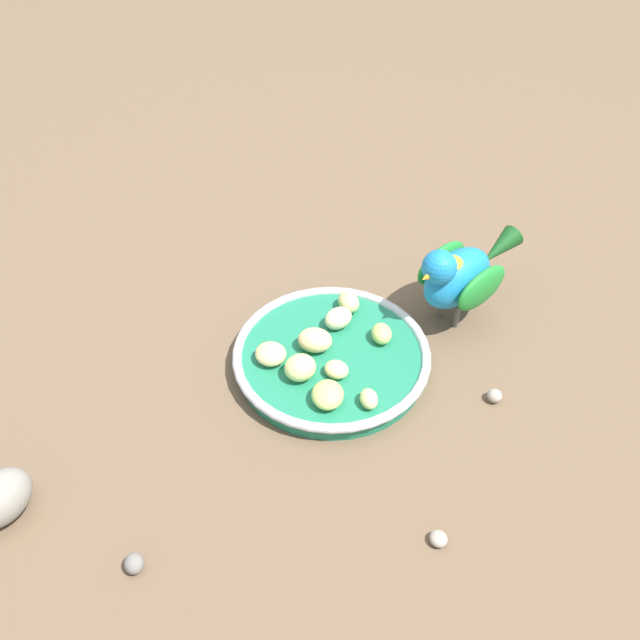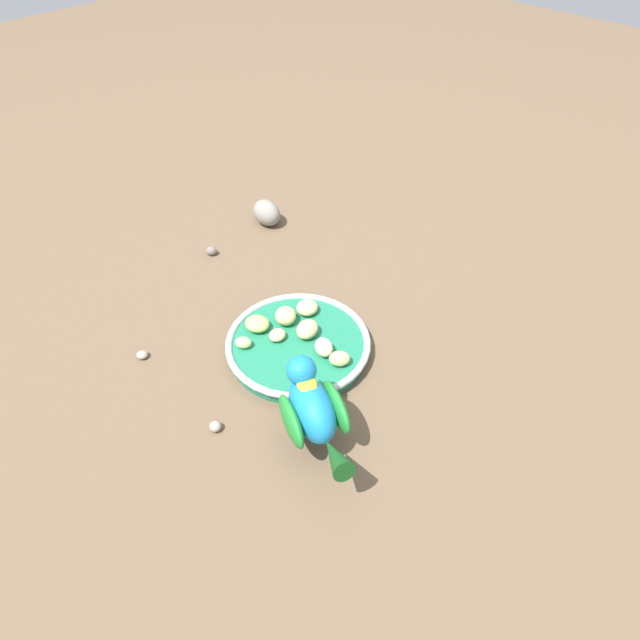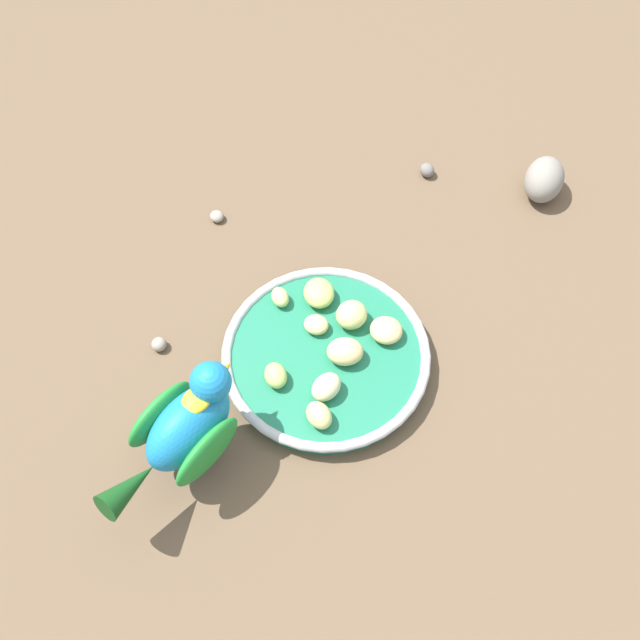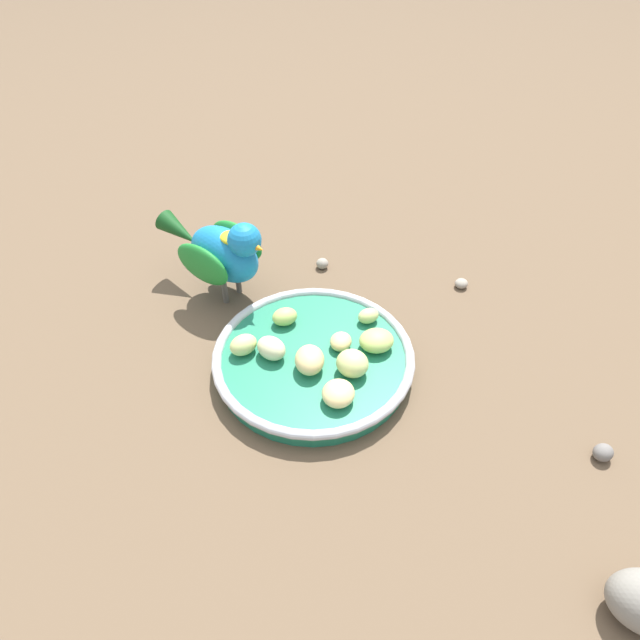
{
  "view_description": "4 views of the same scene",
  "coord_description": "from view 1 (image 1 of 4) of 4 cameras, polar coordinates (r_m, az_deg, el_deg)",
  "views": [
    {
      "loc": [
        0.19,
        -0.51,
        0.58
      ],
      "look_at": [
        -0.04,
        0.02,
        0.04
      ],
      "focal_mm": 39.34,
      "sensor_mm": 36.0,
      "label": 1
    },
    {
      "loc": [
        0.39,
        0.43,
        0.63
      ],
      "look_at": [
        -0.05,
        0.01,
        0.06
      ],
      "focal_mm": 31.67,
      "sensor_mm": 36.0,
      "label": 2
    },
    {
      "loc": [
        -0.1,
        0.35,
        0.69
      ],
      "look_at": [
        -0.01,
        -0.03,
        0.05
      ],
      "focal_mm": 41.17,
      "sensor_mm": 36.0,
      "label": 3
    },
    {
      "loc": [
        -0.41,
        -0.09,
        0.44
      ],
      "look_at": [
        0.01,
        -0.01,
        0.05
      ],
      "focal_mm": 30.08,
      "sensor_mm": 36.0,
      "label": 4
    }
  ],
  "objects": [
    {
      "name": "pebble_0",
      "position": [
        0.67,
        9.61,
        -17.14
      ],
      "size": [
        0.02,
        0.02,
        0.01
      ],
      "primitive_type": "ellipsoid",
      "rotation": [
        0.0,
        0.0,
        2.47
      ],
      "color": "gray",
      "rests_on": "ground_plane"
    },
    {
      "name": "pebble_1",
      "position": [
        0.66,
        -14.89,
        -18.59
      ],
      "size": [
        0.03,
        0.03,
        0.02
      ],
      "primitive_type": "ellipsoid",
      "rotation": [
        0.0,
        0.0,
        2.26
      ],
      "color": "slate",
      "rests_on": "ground_plane"
    },
    {
      "name": "parrot",
      "position": [
        0.82,
        11.26,
        3.7
      ],
      "size": [
        0.11,
        0.16,
        0.12
      ],
      "rotation": [
        0.0,
        0.0,
        -2.0
      ],
      "color": "#59544C",
      "rests_on": "ground_plane"
    },
    {
      "name": "ground_plane",
      "position": [
        0.79,
        2.41,
        -3.53
      ],
      "size": [
        4.0,
        4.0,
        0.0
      ],
      "primitive_type": "plane",
      "color": "brown"
    },
    {
      "name": "apple_piece_8",
      "position": [
        0.72,
        0.62,
        -6.1
      ],
      "size": [
        0.05,
        0.05,
        0.02
      ],
      "primitive_type": "ellipsoid",
      "rotation": [
        0.0,
        0.0,
        1.98
      ],
      "color": "#B2CC66",
      "rests_on": "feeding_bowl"
    },
    {
      "name": "apple_piece_5",
      "position": [
        0.74,
        -1.62,
        -3.89
      ],
      "size": [
        0.04,
        0.05,
        0.03
      ],
      "primitive_type": "ellipsoid",
      "rotation": [
        0.0,
        0.0,
        4.23
      ],
      "color": "#C6D17A",
      "rests_on": "feeding_bowl"
    },
    {
      "name": "pebble_2",
      "position": [
        0.77,
        14.01,
        -6.01
      ],
      "size": [
        0.02,
        0.02,
        0.01
      ],
      "primitive_type": "ellipsoid",
      "rotation": [
        0.0,
        0.0,
        1.78
      ],
      "color": "gray",
      "rests_on": "ground_plane"
    },
    {
      "name": "apple_piece_7",
      "position": [
        0.75,
        1.16,
        -3.99
      ],
      "size": [
        0.03,
        0.03,
        0.02
      ],
      "primitive_type": "ellipsoid",
      "rotation": [
        0.0,
        0.0,
        6.15
      ],
      "color": "#E5C67F",
      "rests_on": "feeding_bowl"
    },
    {
      "name": "apple_piece_1",
      "position": [
        0.79,
        5.03,
        -1.11
      ],
      "size": [
        0.03,
        0.04,
        0.02
      ],
      "primitive_type": "ellipsoid",
      "rotation": [
        0.0,
        0.0,
        2.12
      ],
      "color": "#B2CC66",
      "rests_on": "feeding_bowl"
    },
    {
      "name": "apple_piece_2",
      "position": [
        0.8,
        1.5,
        0.15
      ],
      "size": [
        0.04,
        0.04,
        0.02
      ],
      "primitive_type": "ellipsoid",
      "rotation": [
        0.0,
        0.0,
        1.08
      ],
      "color": "beige",
      "rests_on": "feeding_bowl"
    },
    {
      "name": "apple_piece_3",
      "position": [
        0.72,
        3.99,
        -6.41
      ],
      "size": [
        0.03,
        0.03,
        0.02
      ],
      "primitive_type": "ellipsoid",
      "rotation": [
        0.0,
        0.0,
        2.18
      ],
      "color": "#C6D17A",
      "rests_on": "feeding_bowl"
    },
    {
      "name": "apple_piece_6",
      "position": [
        0.82,
        2.34,
        1.46
      ],
      "size": [
        0.04,
        0.04,
        0.02
      ],
      "primitive_type": "ellipsoid",
      "rotation": [
        0.0,
        0.0,
        5.52
      ],
      "color": "#C6D17A",
      "rests_on": "feeding_bowl"
    },
    {
      "name": "apple_piece_0",
      "position": [
        0.77,
        -0.41,
        -1.65
      ],
      "size": [
        0.04,
        0.04,
        0.03
      ],
      "primitive_type": "ellipsoid",
      "rotation": [
        0.0,
        0.0,
        3.36
      ],
      "color": "#E5C67F",
      "rests_on": "feeding_bowl"
    },
    {
      "name": "apple_piece_4",
      "position": [
        0.76,
        -4.03,
        -2.77
      ],
      "size": [
        0.04,
        0.04,
        0.02
      ],
      "primitive_type": "ellipsoid",
      "rotation": [
        0.0,
        0.0,
        3.0
      ],
      "color": "#E5C67F",
      "rests_on": "feeding_bowl"
    },
    {
      "name": "feeding_bowl",
      "position": [
        0.78,
        0.95,
        -3.05
      ],
      "size": [
        0.22,
        0.22,
        0.03
      ],
      "color": "#1E7251",
      "rests_on": "ground_plane"
    }
  ]
}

